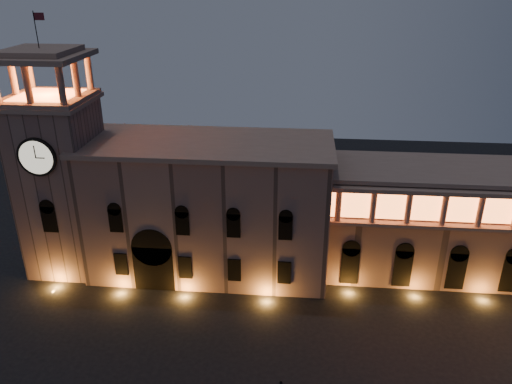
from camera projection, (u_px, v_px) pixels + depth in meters
The scene contains 3 objects.
government_building at pixel (208, 208), 63.55m from camera, with size 30.80×12.80×17.60m.
clock_tower at pixel (61, 178), 62.73m from camera, with size 9.80×9.80×32.40m.
colonnade_wing at pixel (477, 222), 63.03m from camera, with size 40.60×11.50×14.50m.
Camera 1 is at (9.34, -34.52, 36.39)m, focal length 35.00 mm.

